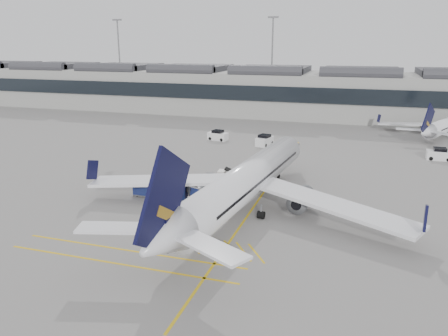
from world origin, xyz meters
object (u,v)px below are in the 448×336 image
(belt_loader, at_px, (229,178))
(baggage_cart_a, at_px, (179,192))
(ramp_agent_a, at_px, (206,181))
(ramp_agent_b, at_px, (190,192))
(pushback_tug, at_px, (162,191))
(airliner_main, at_px, (245,182))

(belt_loader, bearing_deg, baggage_cart_a, -116.52)
(ramp_agent_a, xyz_separation_m, ramp_agent_b, (-0.45, -4.61, -0.02))
(belt_loader, distance_m, pushback_tug, 10.10)
(belt_loader, xyz_separation_m, pushback_tug, (-6.29, -7.89, 0.01))
(belt_loader, relative_size, ramp_agent_b, 2.76)
(airliner_main, relative_size, baggage_cart_a, 19.78)
(airliner_main, relative_size, pushback_tug, 15.51)
(pushback_tug, bearing_deg, belt_loader, 66.11)
(airliner_main, height_order, ramp_agent_a, airliner_main)
(belt_loader, relative_size, pushback_tug, 1.85)
(ramp_agent_b, height_order, pushback_tug, ramp_agent_b)
(ramp_agent_a, height_order, ramp_agent_b, ramp_agent_a)
(baggage_cart_a, relative_size, pushback_tug, 0.78)
(pushback_tug, bearing_deg, ramp_agent_b, 14.50)
(baggage_cart_a, bearing_deg, pushback_tug, 155.14)
(belt_loader, height_order, pushback_tug, belt_loader)
(airliner_main, bearing_deg, ramp_agent_b, 177.55)
(belt_loader, height_order, ramp_agent_b, belt_loader)
(ramp_agent_a, height_order, pushback_tug, ramp_agent_a)
(ramp_agent_a, distance_m, ramp_agent_b, 4.63)
(belt_loader, bearing_deg, ramp_agent_a, -127.36)
(baggage_cart_a, distance_m, pushback_tug, 2.81)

